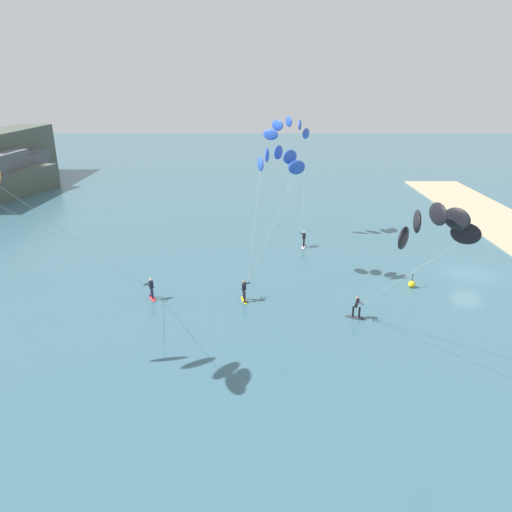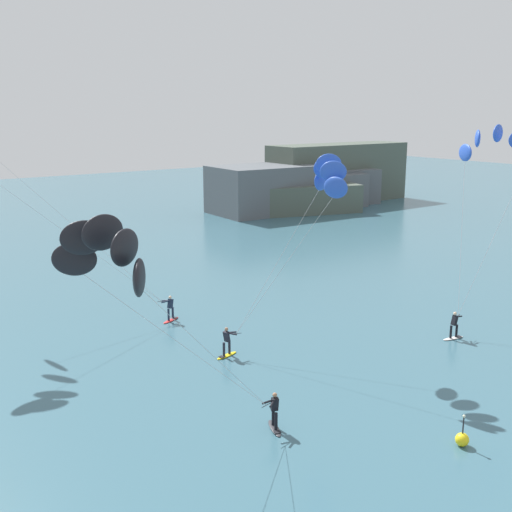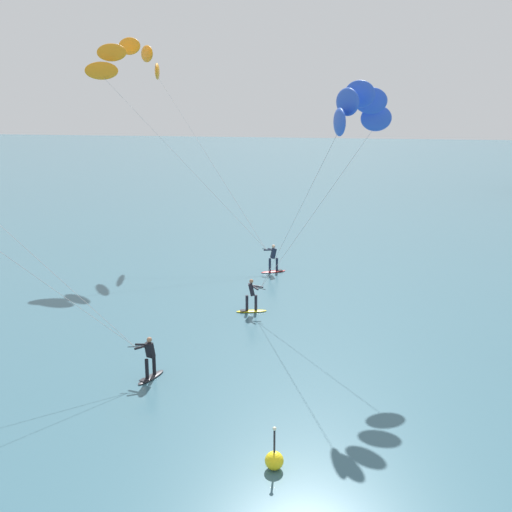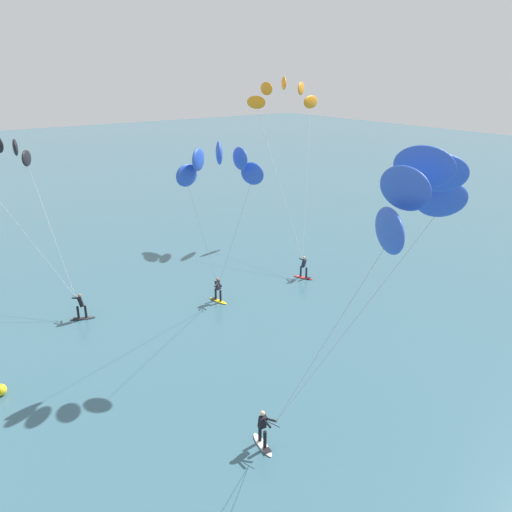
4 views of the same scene
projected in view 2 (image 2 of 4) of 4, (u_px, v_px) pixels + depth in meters
The scene contains 5 objects.
kitesurfer_nearshore at pixel (115, 262), 19.20m from camera, with size 9.36×4.83×10.29m.
kitesurfer_mid_water at pixel (495, 151), 38.61m from camera, with size 7.13×5.07×12.43m.
kitesurfer_far_out at pixel (323, 183), 33.08m from camera, with size 7.07×5.08×11.06m.
marker_buoy at pixel (462, 439), 25.34m from camera, with size 0.56×0.56×1.38m.
distant_headland at pixel (307, 185), 88.22m from camera, with size 32.70×19.48×8.42m.
Camera 2 is at (-23.13, -7.78, 13.34)m, focal length 43.91 mm.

